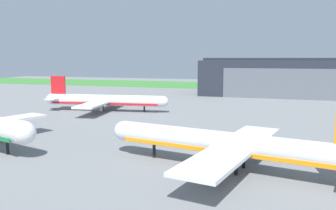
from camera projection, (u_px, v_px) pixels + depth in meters
The scene contains 5 objects.
ground_plane at pixel (207, 153), 65.22m from camera, with size 440.00×440.00×0.00m, color slate.
grass_field_strip at pixel (258, 86), 216.82m from camera, with size 440.00×56.00×0.08m, color #3D8436.
maintenance_hangar at pixel (311, 78), 160.05m from camera, with size 98.98×30.64×17.55m.
airliner_far_right at pixel (105, 100), 116.11m from camera, with size 42.18×33.97×11.48m.
airliner_near_left at pixel (231, 145), 55.06m from camera, with size 43.66×34.09×12.29m.
Camera 1 is at (12.21, -62.67, 17.61)m, focal length 37.53 mm.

